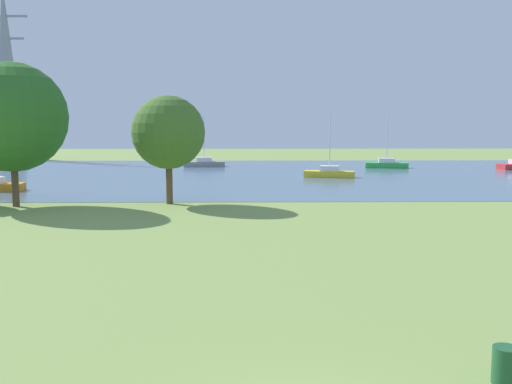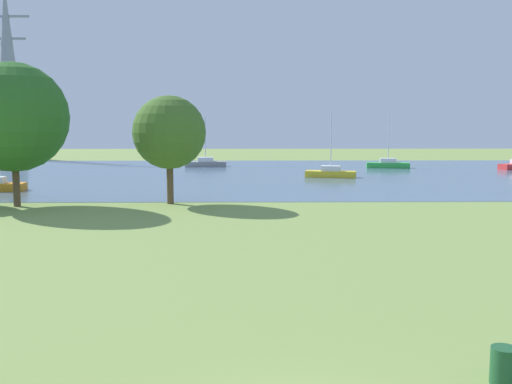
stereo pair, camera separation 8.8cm
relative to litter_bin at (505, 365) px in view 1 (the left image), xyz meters
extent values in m
plane|color=#7F994C|center=(-4.37, 19.65, -0.40)|extent=(160.00, 160.00, 0.00)
cylinder|color=#1E512D|center=(0.00, 0.00, 0.00)|extent=(0.56, 0.56, 0.80)
cube|color=slate|center=(-4.37, 47.65, -0.39)|extent=(140.00, 40.00, 0.02)
cube|color=yellow|center=(2.57, 44.72, -0.08)|extent=(5.02, 2.57, 0.60)
cube|color=white|center=(2.57, 44.72, 0.47)|extent=(2.01, 1.49, 0.50)
cylinder|color=silver|center=(2.57, 44.72, 3.08)|extent=(0.10, 0.10, 5.72)
cube|color=green|center=(10.66, 55.52, -0.08)|extent=(4.98, 2.28, 0.60)
cube|color=white|center=(10.66, 55.52, 0.47)|extent=(1.96, 1.39, 0.50)
cylinder|color=silver|center=(10.66, 55.52, 3.00)|extent=(0.10, 0.10, 5.56)
cube|color=gray|center=(-10.37, 57.62, -0.08)|extent=(4.91, 1.90, 0.60)
cube|color=white|center=(-10.37, 57.62, 0.47)|extent=(1.89, 1.25, 0.50)
cylinder|color=silver|center=(-10.37, 57.62, 2.85)|extent=(0.10, 0.10, 5.27)
cylinder|color=brown|center=(-20.28, 26.04, 1.24)|extent=(0.44, 0.44, 3.28)
sphere|color=#2B6324|center=(-20.28, 26.04, 5.31)|extent=(6.94, 6.94, 6.94)
cylinder|color=brown|center=(-10.56, 27.11, 1.12)|extent=(0.44, 0.44, 3.03)
sphere|color=#416827|center=(-10.56, 27.11, 4.32)|extent=(4.82, 4.82, 4.82)
cone|color=gray|center=(-38.71, 72.35, 11.86)|extent=(4.40, 4.40, 24.51)
cube|color=gray|center=(-38.71, 72.35, 19.21)|extent=(6.40, 0.30, 0.30)
cube|color=gray|center=(-38.71, 72.35, 16.21)|extent=(5.20, 0.30, 0.30)
camera|label=1|loc=(-5.52, -11.93, 5.20)|focal=41.58mm
camera|label=2|loc=(-5.43, -11.93, 5.20)|focal=41.58mm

